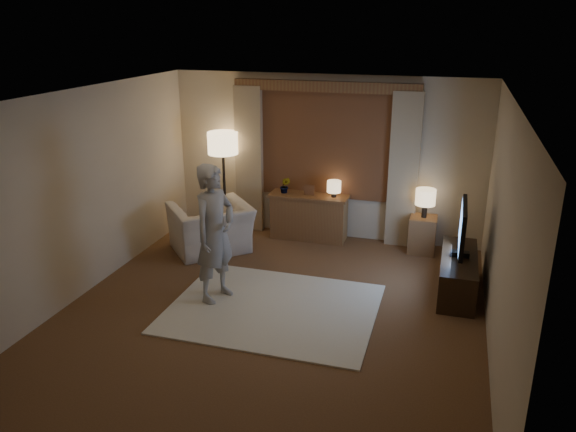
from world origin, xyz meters
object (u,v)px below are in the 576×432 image
at_px(sideboard, 309,218).
at_px(armchair, 211,228).
at_px(person, 215,233).
at_px(tv_stand, 458,274).
at_px(side_table, 422,235).

distance_m(sideboard, armchair, 1.60).
height_order(armchair, person, person).
distance_m(armchair, person, 1.68).
relative_size(sideboard, armchair, 1.06).
height_order(sideboard, armchair, armchair).
height_order(tv_stand, person, person).
bearing_deg(tv_stand, person, -159.66).
height_order(armchair, tv_stand, armchair).
bearing_deg(tv_stand, sideboard, 151.25).
height_order(sideboard, person, person).
xyz_separation_m(side_table, tv_stand, (0.54, -1.23, -0.03)).
relative_size(tv_stand, person, 0.80).
distance_m(sideboard, side_table, 1.81).
height_order(sideboard, side_table, sideboard).
relative_size(side_table, person, 0.32).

